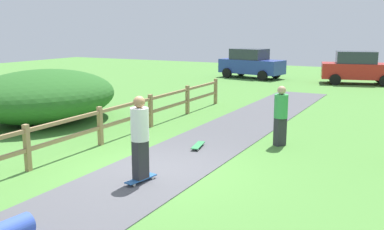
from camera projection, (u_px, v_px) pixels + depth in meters
ground_plane at (153, 172)px, 9.96m from camera, size 60.00×60.00×0.00m
asphalt_path at (153, 171)px, 9.96m from camera, size 2.40×28.00×0.02m
wooden_fence at (67, 131)px, 11.02m from camera, size 0.12×18.12×1.10m
bush_large at (44, 96)px, 15.28m from camera, size 4.54×5.44×1.83m
skater_riding at (140, 135)px, 9.05m from camera, size 0.44×0.82×1.86m
skateboard_loose at (198, 145)px, 11.90m from camera, size 0.37×0.82×0.08m
bystander_green at (281, 113)px, 12.05m from camera, size 0.52×0.52×1.69m
parked_car_blue at (251, 63)px, 28.62m from camera, size 4.45×2.60×1.92m
parked_car_red at (358, 68)px, 25.53m from camera, size 4.48×2.72×1.92m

